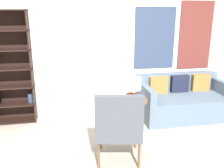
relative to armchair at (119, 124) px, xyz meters
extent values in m
cube|color=white|center=(-0.02, 1.84, 0.78)|extent=(6.40, 0.06, 2.70)
cube|color=#334260|center=(1.11, 1.80, 0.91)|extent=(0.82, 0.02, 1.20)
cube|color=brown|center=(1.98, 1.80, 0.95)|extent=(0.71, 0.02, 1.36)
cube|color=black|center=(-1.25, 1.66, 0.44)|extent=(0.02, 0.30, 2.03)
cube|color=black|center=(-1.79, 1.66, -0.56)|extent=(1.09, 0.30, 0.02)
cube|color=black|center=(-1.79, 1.81, 0.44)|extent=(1.09, 0.01, 2.03)
cube|color=black|center=(-1.79, 1.66, -0.23)|extent=(1.09, 0.30, 0.02)
cube|color=black|center=(-1.79, 1.66, 0.11)|extent=(1.09, 0.30, 0.02)
cylinder|color=#334C6B|center=(-1.33, 1.66, -0.14)|extent=(0.09, 0.09, 0.16)
cube|color=black|center=(-1.79, 1.66, 0.44)|extent=(1.09, 0.30, 0.02)
cylinder|color=brown|center=(0.33, 0.32, -0.39)|extent=(0.04, 0.04, 0.37)
cylinder|color=brown|center=(-0.19, 0.42, -0.39)|extent=(0.04, 0.04, 0.37)
cylinder|color=brown|center=(0.24, -0.18, -0.39)|extent=(0.04, 0.04, 0.37)
cylinder|color=brown|center=(-0.29, -0.08, -0.39)|extent=(0.04, 0.04, 0.37)
cube|color=#4C515B|center=(0.02, 0.12, -0.16)|extent=(0.71, 0.69, 0.08)
cube|color=#4C515B|center=(-0.02, -0.12, 0.16)|extent=(0.62, 0.21, 0.56)
cube|color=brown|center=(0.30, 0.07, -0.02)|extent=(0.15, 0.53, 0.04)
cube|color=brown|center=(-0.26, 0.18, -0.02)|extent=(0.15, 0.53, 0.04)
cube|color=slate|center=(1.57, 1.29, -0.36)|extent=(1.69, 0.94, 0.43)
cube|color=slate|center=(1.57, 1.66, 0.04)|extent=(1.69, 0.20, 0.35)
cube|color=slate|center=(0.79, 1.29, -0.02)|extent=(0.12, 0.94, 0.25)
cube|color=slate|center=(2.36, 1.29, -0.02)|extent=(0.12, 0.94, 0.25)
cube|color=#B27538|center=(1.12, 1.51, 0.03)|extent=(0.36, 0.12, 0.34)
cube|color=#1E2338|center=(1.57, 1.51, 0.03)|extent=(0.36, 0.12, 0.34)
cube|color=#B27538|center=(2.02, 1.51, 0.03)|extent=(0.36, 0.12, 0.34)
cylinder|color=brown|center=(0.41, 0.90, -0.02)|extent=(0.56, 0.56, 0.02)
cylinder|color=brown|center=(0.41, 1.07, -0.30)|extent=(0.03, 0.03, 0.54)
cylinder|color=brown|center=(0.27, 0.82, -0.30)|extent=(0.03, 0.03, 0.54)
cylinder|color=brown|center=(0.56, 0.82, -0.30)|extent=(0.03, 0.03, 0.54)
ellipsoid|color=#C65128|center=(0.39, 0.86, 0.06)|extent=(0.19, 0.19, 0.15)
cylinder|color=tan|center=(0.39, 0.86, 0.17)|extent=(0.02, 0.02, 0.06)
cylinder|color=white|center=(0.39, 0.86, 0.29)|extent=(0.35, 0.35, 0.19)
camera|label=1|loc=(-0.65, -2.93, 1.45)|focal=40.00mm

